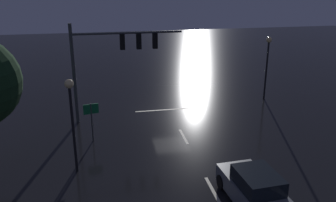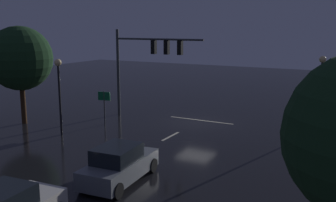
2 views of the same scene
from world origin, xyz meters
name	(u,v)px [view 1 (image 1 of 2)]	position (x,y,z in m)	size (l,w,h in m)	color
ground_plane	(171,114)	(0.00, 0.00, 0.00)	(80.00, 80.00, 0.00)	black
traffic_signal_assembly	(113,52)	(3.92, 0.35, 4.71)	(7.26, 0.47, 6.64)	#383A3D
lane_dash_far	(184,137)	(0.00, 4.00, 0.00)	(2.20, 0.16, 0.01)	beige
lane_dash_mid	(213,190)	(0.00, 10.00, 0.00)	(2.20, 0.16, 0.01)	beige
stop_bar	(169,109)	(0.00, -0.83, 0.00)	(5.00, 0.16, 0.01)	beige
car_approaching	(255,190)	(-1.39, 11.53, 0.80)	(2.18, 4.47, 1.70)	slate
street_lamp_left_kerb	(268,56)	(-8.01, -1.89, 3.49)	(0.44, 0.44, 4.98)	black
street_lamp_right_kerb	(71,108)	(6.31, 7.02, 3.43)	(0.44, 0.44, 4.87)	black
route_sign	(91,114)	(5.51, 3.55, 1.73)	(0.89, 0.25, 2.40)	#383A3D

